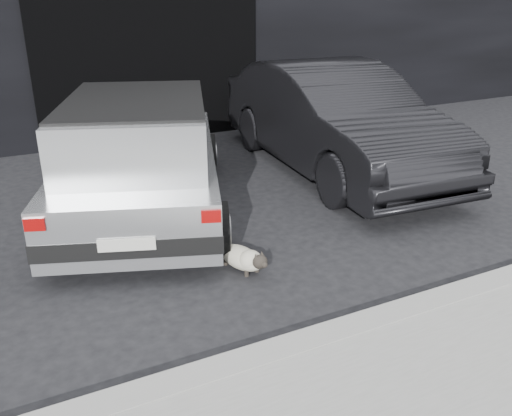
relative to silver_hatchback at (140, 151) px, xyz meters
name	(u,v)px	position (x,y,z in m)	size (l,w,h in m)	color
ground	(176,230)	(0.17, -0.66, -0.79)	(80.00, 80.00, 0.00)	black
garage_opening	(152,67)	(1.17, 3.33, 0.51)	(4.00, 0.10, 2.60)	black
curb	(392,317)	(1.17, -3.26, -0.73)	(18.00, 0.25, 0.12)	gray
silver_hatchback	(140,151)	(0.00, 0.00, 0.00)	(2.96, 4.26, 1.44)	silver
second_car	(334,119)	(3.03, 0.40, 0.00)	(1.66, 4.77, 1.57)	black
cat_siamese	(244,258)	(0.47, -1.88, -0.66)	(0.41, 0.77, 0.28)	beige
cat_white	(133,241)	(-0.43, -1.10, -0.61)	(0.77, 0.33, 0.36)	silver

